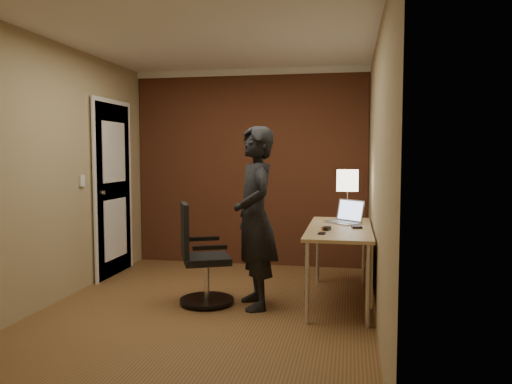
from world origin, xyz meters
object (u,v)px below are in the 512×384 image
desk (347,241)px  mouse (326,229)px  phone (322,233)px  wallet (357,227)px  desk_lamp (348,181)px  office_chair (200,261)px  person (255,218)px  laptop (346,217)px

desk → mouse: (-0.19, -0.22, 0.14)m
phone → wallet: (0.31, 0.40, 0.01)m
desk_lamp → phone: 1.03m
wallet → office_chair: (-1.45, -0.29, -0.32)m
desk → desk_lamp: 0.73m
mouse → wallet: size_ratio=0.91×
office_chair → person: 0.67m
desk_lamp → mouse: bearing=-104.4°
desk → phone: bearing=-116.2°
laptop → person: (-0.83, -0.61, 0.05)m
wallet → desk: bearing=157.7°
phone → desk: bearing=66.9°
laptop → mouse: bearing=-107.9°
mouse → person: size_ratio=0.06×
office_chair → wallet: bearing=11.4°
desk_lamp → person: 1.18m
phone → office_chair: bearing=177.7°
desk → phone: (-0.22, -0.44, 0.13)m
laptop → office_chair: bearing=-154.7°
desk_lamp → wallet: bearing=-79.5°
phone → laptop: bearing=78.1°
desk_lamp → phone: (-0.21, -0.92, -0.41)m
desk_lamp → office_chair: desk_lamp is taller
mouse → office_chair: bearing=-158.3°
phone → person: size_ratio=0.07×
desk_lamp → mouse: size_ratio=5.35×
phone → wallet: bearing=56.1°
mouse → office_chair: 1.23m
mouse → wallet: bearing=50.8°
laptop → phone: bearing=-105.1°
desk → wallet: wallet is taller
desk_lamp → office_chair: size_ratio=0.56×
phone → desk_lamp: bearing=80.4°
desk_lamp → laptop: (-0.01, -0.17, -0.35)m
desk → phone: 0.51m
desk → office_chair: bearing=-166.4°
laptop → person: person is taller
desk_lamp → laptop: bearing=-92.5°
laptop → office_chair: (-1.35, -0.64, -0.38)m
mouse → person: person is taller
desk_lamp → phone: desk_lamp is taller
person → desk: bearing=86.2°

